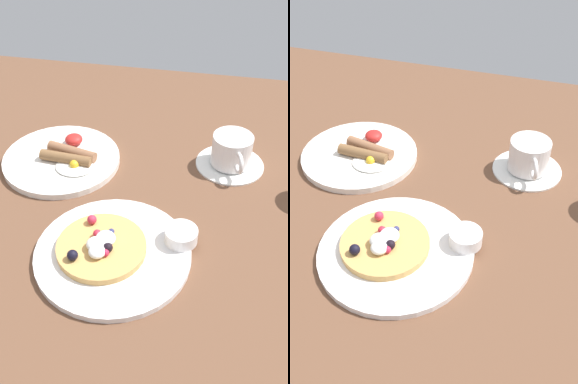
% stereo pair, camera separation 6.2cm
% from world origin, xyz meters
% --- Properties ---
extents(ground_plane, '(1.66, 1.19, 0.03)m').
position_xyz_m(ground_plane, '(0.00, 0.00, -0.01)').
color(ground_plane, brown).
extents(pancake_plate, '(0.26, 0.26, 0.01)m').
position_xyz_m(pancake_plate, '(0.02, -0.12, 0.01)').
color(pancake_plate, white).
rests_on(pancake_plate, ground_plane).
extents(pancake_with_berries, '(0.15, 0.15, 0.03)m').
position_xyz_m(pancake_with_berries, '(0.00, -0.12, 0.02)').
color(pancake_with_berries, tan).
rests_on(pancake_with_berries, pancake_plate).
extents(syrup_ramekin, '(0.06, 0.06, 0.03)m').
position_xyz_m(syrup_ramekin, '(0.13, -0.08, 0.02)').
color(syrup_ramekin, white).
rests_on(syrup_ramekin, pancake_plate).
extents(breakfast_plate, '(0.25, 0.25, 0.01)m').
position_xyz_m(breakfast_plate, '(-0.15, 0.11, 0.01)').
color(breakfast_plate, white).
rests_on(breakfast_plate, ground_plane).
extents(fried_breakfast, '(0.12, 0.14, 0.02)m').
position_xyz_m(fried_breakfast, '(-0.13, 0.11, 0.02)').
color(fried_breakfast, '#8C5D3F').
rests_on(fried_breakfast, breakfast_plate).
extents(coffee_saucer, '(0.14, 0.14, 0.01)m').
position_xyz_m(coffee_saucer, '(0.20, 0.17, 0.00)').
color(coffee_saucer, white).
rests_on(coffee_saucer, ground_plane).
extents(coffee_cup, '(0.08, 0.11, 0.06)m').
position_xyz_m(coffee_cup, '(0.20, 0.17, 0.04)').
color(coffee_cup, white).
rests_on(coffee_cup, coffee_saucer).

